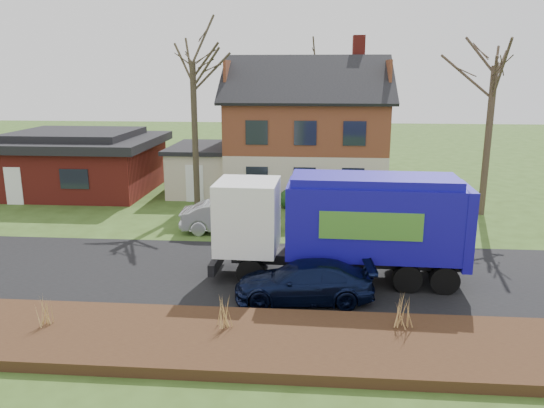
{
  "coord_description": "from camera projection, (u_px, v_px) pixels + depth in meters",
  "views": [
    {
      "loc": [
        2.57,
        -18.06,
        7.13
      ],
      "look_at": [
        0.87,
        2.5,
        2.0
      ],
      "focal_mm": 35.0,
      "sensor_mm": 36.0,
      "label": 1
    }
  ],
  "objects": [
    {
      "name": "grass_clump_east",
      "position": [
        400.0,
        311.0,
        14.5
      ],
      "size": [
        0.38,
        0.31,
        0.95
      ],
      "color": "tan",
      "rests_on": "mulch_verge"
    },
    {
      "name": "ground",
      "position": [
        243.0,
        273.0,
        19.39
      ],
      "size": [
        120.0,
        120.0,
        0.0
      ],
      "primitive_type": "plane",
      "color": "#314A18",
      "rests_on": "ground"
    },
    {
      "name": "tree_front_east",
      "position": [
        498.0,
        40.0,
        25.34
      ],
      "size": [
        3.83,
        3.83,
        10.65
      ],
      "color": "#453629",
      "rests_on": "ground"
    },
    {
      "name": "silver_sedan",
      "position": [
        229.0,
        217.0,
        24.23
      ],
      "size": [
        4.49,
        1.85,
        1.45
      ],
      "primitive_type": "imported",
      "rotation": [
        0.0,
        0.0,
        1.64
      ],
      "color": "#B0B4B8",
      "rests_on": "ground"
    },
    {
      "name": "tree_front_west",
      "position": [
        192.0,
        38.0,
        26.64
      ],
      "size": [
        3.6,
        3.6,
        10.69
      ],
      "color": "#3B3223",
      "rests_on": "ground"
    },
    {
      "name": "navy_wagon",
      "position": [
        304.0,
        281.0,
        16.92
      ],
      "size": [
        4.56,
        2.11,
        1.29
      ],
      "primitive_type": "imported",
      "rotation": [
        0.0,
        0.0,
        -1.5
      ],
      "color": "black",
      "rests_on": "ground"
    },
    {
      "name": "grass_clump_mid",
      "position": [
        224.0,
        312.0,
        14.5
      ],
      "size": [
        0.34,
        0.28,
        0.94
      ],
      "color": "tan",
      "rests_on": "mulch_verge"
    },
    {
      "name": "tree_back",
      "position": [
        317.0,
        55.0,
        38.63
      ],
      "size": [
        3.18,
        3.18,
        10.07
      ],
      "color": "#3A3023",
      "rests_on": "ground"
    },
    {
      "name": "main_house",
      "position": [
        298.0,
        126.0,
        31.75
      ],
      "size": [
        12.95,
        8.95,
        9.26
      ],
      "color": "beige",
      "rests_on": "ground"
    },
    {
      "name": "grass_clump_west",
      "position": [
        44.0,
        311.0,
        14.66
      ],
      "size": [
        0.31,
        0.26,
        0.83
      ],
      "color": "tan",
      "rests_on": "mulch_verge"
    },
    {
      "name": "mulch_verge",
      "position": [
        216.0,
        340.0,
        14.23
      ],
      "size": [
        80.0,
        3.5,
        0.3
      ],
      "primitive_type": "cube",
      "color": "black",
      "rests_on": "ground"
    },
    {
      "name": "road",
      "position": [
        243.0,
        273.0,
        19.39
      ],
      "size": [
        80.0,
        7.0,
        0.02
      ],
      "primitive_type": "cube",
      "color": "black",
      "rests_on": "ground"
    },
    {
      "name": "garbage_truck",
      "position": [
        345.0,
        220.0,
        18.33
      ],
      "size": [
        8.8,
        2.59,
        3.75
      ],
      "rotation": [
        0.0,
        0.0,
        -0.03
      ],
      "color": "black",
      "rests_on": "ground"
    },
    {
      "name": "ranch_house",
      "position": [
        77.0,
        162.0,
        32.49
      ],
      "size": [
        9.8,
        8.2,
        3.7
      ],
      "color": "maroon",
      "rests_on": "ground"
    }
  ]
}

